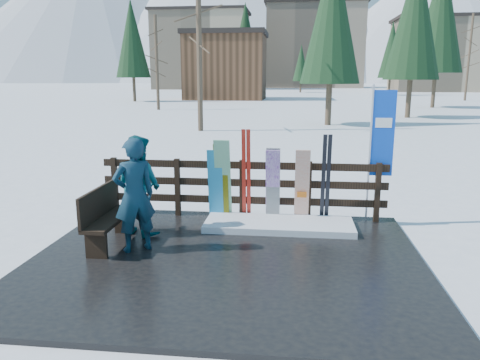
# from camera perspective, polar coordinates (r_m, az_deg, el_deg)

# --- Properties ---
(ground) EXTENTS (700.00, 700.00, 0.00)m
(ground) POSITION_cam_1_polar(r_m,az_deg,el_deg) (7.32, -1.69, -10.11)
(ground) COLOR white
(ground) RESTS_ON ground
(deck) EXTENTS (6.00, 5.00, 0.08)m
(deck) POSITION_cam_1_polar(r_m,az_deg,el_deg) (7.31, -1.69, -9.82)
(deck) COLOR black
(deck) RESTS_ON ground
(fence) EXTENTS (5.60, 0.10, 1.15)m
(fence) POSITION_cam_1_polar(r_m,az_deg,el_deg) (9.18, 0.26, -0.59)
(fence) COLOR black
(fence) RESTS_ON deck
(snow_patch) EXTENTS (2.73, 1.00, 0.12)m
(snow_patch) POSITION_cam_1_polar(r_m,az_deg,el_deg) (8.71, 4.76, -5.44)
(snow_patch) COLOR white
(snow_patch) RESTS_ON deck
(bench) EXTENTS (0.40, 1.50, 0.97)m
(bench) POSITION_cam_1_polar(r_m,az_deg,el_deg) (8.01, -16.03, -4.09)
(bench) COLOR black
(bench) RESTS_ON deck
(snowboard_0) EXTENTS (0.28, 0.24, 1.39)m
(snowboard_0) POSITION_cam_1_polar(r_m,az_deg,el_deg) (9.03, -3.01, -0.59)
(snowboard_0) COLOR #268DC1
(snowboard_0) RESTS_ON deck
(snowboard_1) EXTENTS (0.30, 0.37, 1.59)m
(snowboard_1) POSITION_cam_1_polar(r_m,az_deg,el_deg) (8.98, -2.09, 0.00)
(snowboard_1) COLOR white
(snowboard_1) RESTS_ON deck
(snowboard_2) EXTENTS (0.27, 0.26, 1.51)m
(snowboard_2) POSITION_cam_1_polar(r_m,az_deg,el_deg) (9.00, -2.31, -0.25)
(snowboard_2) COLOR #CFBC03
(snowboard_2) RESTS_ON deck
(snowboard_3) EXTENTS (0.26, 0.37, 1.42)m
(snowboard_3) POSITION_cam_1_polar(r_m,az_deg,el_deg) (8.91, 4.00, -0.68)
(snowboard_3) COLOR white
(snowboard_3) RESTS_ON deck
(snowboard_4) EXTENTS (0.26, 0.26, 1.45)m
(snowboard_4) POSITION_cam_1_polar(r_m,az_deg,el_deg) (8.91, 4.05, -0.60)
(snowboard_4) COLOR black
(snowboard_4) RESTS_ON deck
(snowboard_5) EXTENTS (0.27, 0.33, 1.43)m
(snowboard_5) POSITION_cam_1_polar(r_m,az_deg,el_deg) (8.90, 7.57, -0.75)
(snowboard_5) COLOR white
(snowboard_5) RESTS_ON deck
(ski_pair_a) EXTENTS (0.16, 0.23, 1.78)m
(ski_pair_a) POSITION_cam_1_polar(r_m,az_deg,el_deg) (8.98, 0.77, 0.62)
(ski_pair_a) COLOR #B22115
(ski_pair_a) RESTS_ON deck
(ski_pair_b) EXTENTS (0.17, 0.27, 1.71)m
(ski_pair_b) POSITION_cam_1_polar(r_m,az_deg,el_deg) (8.96, 10.41, 0.15)
(ski_pair_b) COLOR black
(ski_pair_b) RESTS_ON deck
(rental_flag) EXTENTS (0.45, 0.04, 2.60)m
(rental_flag) POSITION_cam_1_polar(r_m,az_deg,el_deg) (9.15, 16.67, 4.87)
(rental_flag) COLOR silver
(rental_flag) RESTS_ON deck
(person_front) EXTENTS (0.79, 0.74, 1.82)m
(person_front) POSITION_cam_1_polar(r_m,az_deg,el_deg) (7.54, -12.76, -1.82)
(person_front) COLOR #15414D
(person_front) RESTS_ON deck
(person_back) EXTENTS (1.08, 1.02, 1.76)m
(person_back) POSITION_cam_1_polar(r_m,az_deg,el_deg) (8.39, -12.20, -0.58)
(person_back) COLOR #0D525D
(person_back) RESTS_ON deck
(resort_buildings) EXTENTS (73.00, 87.60, 22.60)m
(resort_buildings) POSITION_cam_1_polar(r_m,az_deg,el_deg) (122.30, 6.87, 15.59)
(resort_buildings) COLOR tan
(resort_buildings) RESTS_ON ground
(trees) EXTENTS (42.14, 68.66, 12.93)m
(trees) POSITION_cam_1_polar(r_m,az_deg,el_deg) (55.84, 9.17, 15.19)
(trees) COLOR #382B1E
(trees) RESTS_ON ground
(mountains) EXTENTS (520.00, 260.00, 120.00)m
(mountains) POSITION_cam_1_polar(r_m,az_deg,el_deg) (338.64, 4.91, 20.40)
(mountains) COLOR white
(mountains) RESTS_ON ground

